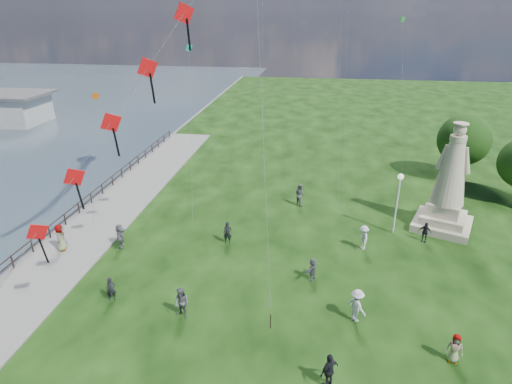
% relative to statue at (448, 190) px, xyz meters
% --- Properties ---
extents(waterfront, '(200.00, 200.00, 1.51)m').
position_rel_statue_xyz_m(waterfront, '(-27.31, -7.00, -3.12)').
color(waterfront, '#2F4047').
rests_on(waterfront, ground).
extents(statue, '(5.15, 5.15, 8.08)m').
position_rel_statue_xyz_m(statue, '(0.00, 0.00, 0.00)').
color(statue, '#BFAF91').
rests_on(statue, ground).
extents(lamppost, '(0.43, 0.43, 4.66)m').
position_rel_statue_xyz_m(lamppost, '(-3.78, -1.41, 0.31)').
color(lamppost, silver).
rests_on(lamppost, ground).
extents(tree_row, '(9.64, 10.48, 6.35)m').
position_rel_statue_xyz_m(tree_row, '(6.13, 8.05, 0.52)').
color(tree_row, '#382314').
rests_on(tree_row, ground).
extents(person_0, '(0.64, 0.57, 1.47)m').
position_rel_statue_xyz_m(person_0, '(-20.74, -11.99, -2.32)').
color(person_0, black).
rests_on(person_0, ground).
extents(person_1, '(1.03, 0.87, 1.81)m').
position_rel_statue_xyz_m(person_1, '(-16.36, -12.80, -2.15)').
color(person_1, '#595960').
rests_on(person_1, ground).
extents(person_2, '(1.28, 1.34, 1.89)m').
position_rel_statue_xyz_m(person_2, '(-7.16, -11.69, -2.11)').
color(person_2, silver).
rests_on(person_2, ground).
extents(person_3, '(1.09, 1.09, 1.74)m').
position_rel_statue_xyz_m(person_3, '(-8.62, -16.26, -2.18)').
color(person_3, black).
rests_on(person_3, ground).
extents(person_4, '(0.82, 0.58, 1.53)m').
position_rel_statue_xyz_m(person_4, '(-2.82, -13.96, -2.29)').
color(person_4, '#595960').
rests_on(person_4, ground).
extents(person_5, '(1.04, 1.75, 1.77)m').
position_rel_statue_xyz_m(person_5, '(-22.79, -6.35, -2.17)').
color(person_5, '#595960').
rests_on(person_5, ground).
extents(person_6, '(0.62, 0.43, 1.66)m').
position_rel_statue_xyz_m(person_6, '(-15.57, -4.72, -2.22)').
color(person_6, black).
rests_on(person_6, ground).
extents(person_7, '(1.03, 1.06, 1.88)m').
position_rel_statue_xyz_m(person_7, '(-10.90, 2.42, -2.11)').
color(person_7, '#595960').
rests_on(person_7, ground).
extents(person_8, '(0.77, 1.23, 1.77)m').
position_rel_statue_xyz_m(person_8, '(-6.21, -4.15, -2.16)').
color(person_8, silver).
rests_on(person_8, ground).
extents(person_9, '(0.97, 0.71, 1.49)m').
position_rel_statue_xyz_m(person_9, '(-1.80, -2.42, -2.31)').
color(person_9, black).
rests_on(person_9, ground).
extents(person_10, '(0.87, 1.08, 1.91)m').
position_rel_statue_xyz_m(person_10, '(-26.55, -7.45, -2.10)').
color(person_10, '#595960').
rests_on(person_10, ground).
extents(person_11, '(1.11, 1.49, 1.47)m').
position_rel_statue_xyz_m(person_11, '(-9.56, -8.28, -2.32)').
color(person_11, '#595960').
rests_on(person_11, ground).
extents(red_kite_train, '(11.26, 9.35, 17.97)m').
position_rel_statue_xyz_m(red_kite_train, '(-18.80, -11.38, 8.09)').
color(red_kite_train, black).
rests_on(red_kite_train, ground).
extents(small_kites, '(32.82, 18.70, 23.83)m').
position_rel_statue_xyz_m(small_kites, '(-10.45, 6.73, 10.26)').
color(small_kites, teal).
rests_on(small_kites, ground).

